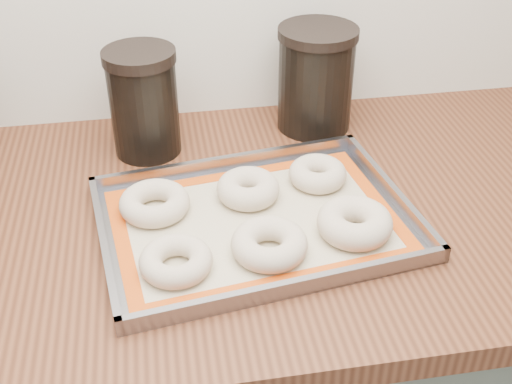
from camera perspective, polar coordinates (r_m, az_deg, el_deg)
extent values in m
cube|color=brown|center=(1.02, -5.74, -2.50)|extent=(3.06, 0.68, 0.04)
cube|color=gray|center=(0.97, 0.00, -2.82)|extent=(0.50, 0.39, 0.00)
cube|color=gray|center=(1.09, -2.53, 2.64)|extent=(0.46, 0.07, 0.02)
cube|color=gray|center=(0.85, 3.29, -8.48)|extent=(0.46, 0.07, 0.02)
cube|color=gray|center=(0.93, -13.34, -4.67)|extent=(0.05, 0.33, 0.02)
cube|color=gray|center=(1.04, 11.93, 0.07)|extent=(0.05, 0.33, 0.02)
cube|color=#C6B793|center=(0.97, 0.00, -2.69)|extent=(0.46, 0.34, 0.00)
cube|color=#C9480D|center=(1.07, -2.15, 1.54)|extent=(0.42, 0.08, 0.00)
cube|color=#C9480D|center=(0.87, 2.67, -7.76)|extent=(0.42, 0.08, 0.00)
cube|color=#C9480D|center=(0.94, -11.71, -4.79)|extent=(0.06, 0.25, 0.00)
cube|color=#C9480D|center=(1.03, 10.60, -0.56)|extent=(0.06, 0.25, 0.00)
torus|color=beige|center=(0.88, -7.13, -6.10)|extent=(0.12, 0.12, 0.03)
torus|color=beige|center=(0.90, 1.20, -4.64)|extent=(0.11, 0.11, 0.04)
torus|color=beige|center=(0.94, 8.76, -2.72)|extent=(0.15, 0.15, 0.04)
torus|color=beige|center=(0.99, -9.01, -0.97)|extent=(0.12, 0.12, 0.03)
torus|color=beige|center=(1.01, -0.71, 0.31)|extent=(0.10, 0.10, 0.04)
torus|color=beige|center=(1.05, 5.49, 1.63)|extent=(0.12, 0.12, 0.04)
cylinder|color=black|center=(1.13, -9.89, 7.41)|extent=(0.12, 0.12, 0.17)
cylinder|color=black|center=(1.09, -10.39, 11.81)|extent=(0.12, 0.12, 0.02)
cylinder|color=black|center=(1.19, 5.31, 9.59)|extent=(0.14, 0.14, 0.17)
cylinder|color=black|center=(1.16, 5.57, 13.90)|extent=(0.14, 0.14, 0.02)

